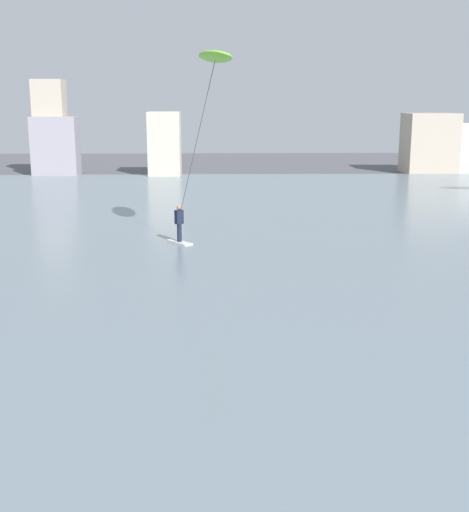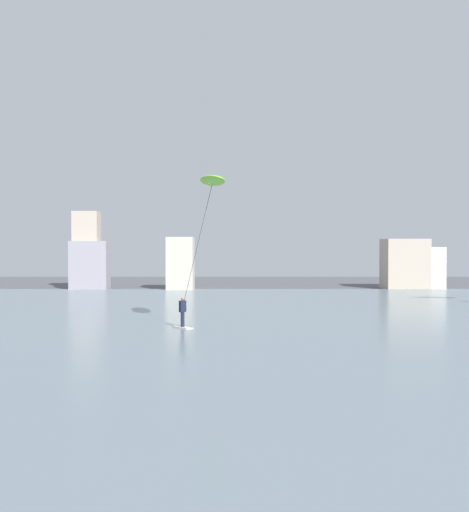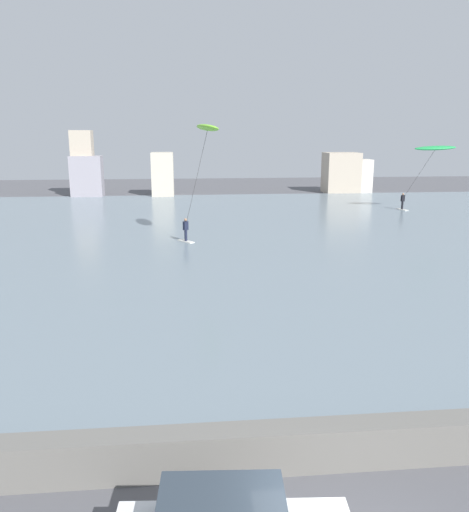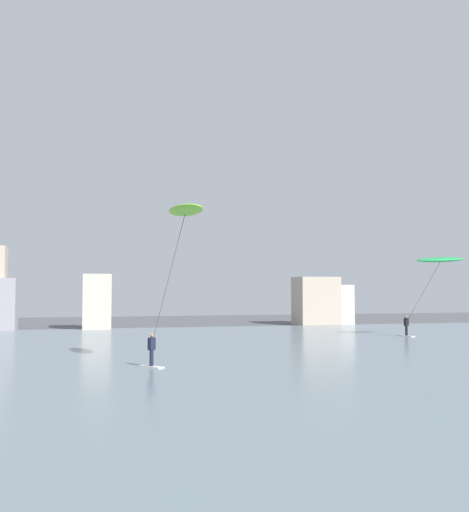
# 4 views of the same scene
# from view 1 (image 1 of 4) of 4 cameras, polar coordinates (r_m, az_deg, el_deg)

# --- Properties ---
(water_bay) EXTENTS (84.00, 52.00, 0.10)m
(water_bay) POSITION_cam_1_polar(r_m,az_deg,el_deg) (30.75, -0.24, 1.70)
(water_bay) COLOR slate
(water_bay) RESTS_ON ground
(far_shore_buildings) EXTENTS (37.07, 5.14, 7.81)m
(far_shore_buildings) POSITION_cam_1_polar(r_m,az_deg,el_deg) (57.15, 1.68, 9.68)
(far_shore_buildings) COLOR #B7A893
(far_shore_buildings) RESTS_ON ground
(kitesurfer_lime) EXTENTS (3.20, 3.75, 8.08)m
(kitesurfer_lime) POSITION_cam_1_polar(r_m,az_deg,el_deg) (28.21, -1.92, 15.48)
(kitesurfer_lime) COLOR silver
(kitesurfer_lime) RESTS_ON water_bay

